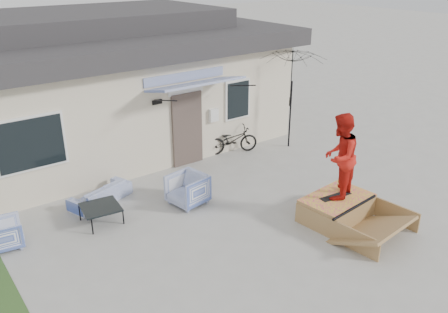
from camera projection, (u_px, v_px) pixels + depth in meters
ground at (264, 245)px, 9.69m from camera, size 90.00×90.00×0.00m
house at (100, 79)px, 14.82m from camera, size 10.80×8.49×4.10m
loveseat at (100, 191)px, 11.27m from camera, size 1.63×0.94×0.61m
armchair_left at (5, 232)px, 9.49m from camera, size 0.71×0.74×0.68m
armchair_right at (187, 188)px, 11.16m from camera, size 0.89×0.93×0.83m
coffee_table at (101, 214)px, 10.44m from camera, size 0.90×0.90×0.40m
bicycle at (232, 137)px, 14.08m from camera, size 1.67×1.04×1.01m
patio_umbrella at (291, 92)px, 14.09m from camera, size 2.37×2.27×2.20m
skate_ramp at (336, 208)px, 10.59m from camera, size 1.76×2.23×0.52m
skateboard at (336, 196)px, 10.51m from camera, size 0.82×0.29×0.05m
skater at (340, 155)px, 10.12m from camera, size 1.16×1.04×1.93m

